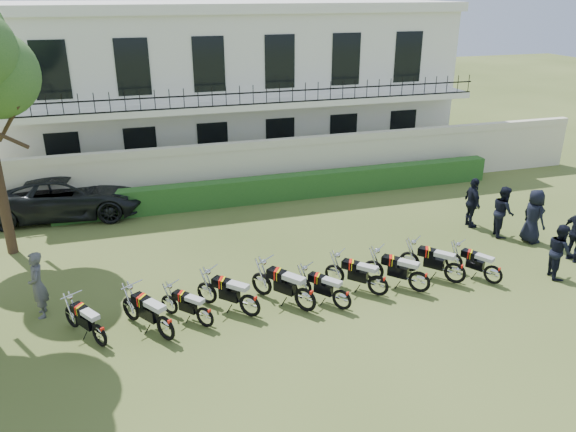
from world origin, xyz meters
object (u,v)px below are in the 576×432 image
Objects in this scene: motorcycle_6 at (378,281)px; officer_5 at (472,203)px; motorcycle_8 at (456,268)px; officer_3 at (534,216)px; motorcycle_5 at (342,295)px; motorcycle_2 at (205,312)px; motorcycle_9 at (494,270)px; suv at (67,195)px; officer_4 at (503,211)px; officer_1 at (559,251)px; motorcycle_4 at (305,294)px; motorcycle_3 at (250,300)px; motorcycle_7 at (420,277)px; motorcycle_0 at (99,330)px; motorcycle_1 at (165,322)px.

motorcycle_6 is 6.42m from officer_5.
officer_3 reaches higher than motorcycle_8.
motorcycle_5 is at bearing 153.75° from motorcycle_6.
motorcycle_2 is at bearing 139.99° from motorcycle_8.
motorcycle_6 is 3.49m from motorcycle_9.
suv is (-3.70, 9.06, 0.35)m from motorcycle_2.
officer_4 is (7.10, 2.96, 0.43)m from motorcycle_5.
officer_1 is (3.13, -0.47, 0.32)m from motorcycle_8.
motorcycle_8 is (4.62, 0.19, -0.03)m from motorcycle_4.
motorcycle_8 reaches higher than motorcycle_3.
motorcycle_7 is 2.29m from motorcycle_9.
officer_4 reaches higher than motorcycle_0.
officer_1 reaches higher than motorcycle_9.
officer_5 reaches higher than motorcycle_6.
suv is (-7.31, 9.29, 0.33)m from motorcycle_5.
suv is 16.93m from officer_1.
officer_4 reaches higher than suv.
motorcycle_1 reaches higher than motorcycle_8.
motorcycle_3 is 0.82× the size of officer_5.
motorcycle_3 reaches higher than motorcycle_6.
suv is 16.63m from officer_3.
motorcycle_7 is (4.83, -0.15, 0.00)m from motorcycle_3.
officer_1 is (14.10, -9.38, 0.05)m from suv.
officer_5 reaches higher than motorcycle_3.
officer_5 is at bearing -0.88° from motorcycle_7.
motorcycle_5 is at bearing -49.05° from motorcycle_4.
officer_5 is at bearing -13.90° from motorcycle_1.
officer_3 is (5.33, 2.00, 0.42)m from motorcycle_7.
motorcycle_5 is 0.89× the size of officer_1.
officer_5 reaches higher than motorcycle_0.
motorcycle_1 is 0.98× the size of officer_4.
motorcycle_2 is 11.53m from officer_3.
officer_5 reaches higher than officer_1.
officer_4 reaches higher than motorcycle_5.
motorcycle_1 is 0.96× the size of officer_5.
officer_4 is (11.71, 3.02, 0.38)m from motorcycle_1.
motorcycle_6 reaches higher than motorcycle_9.
motorcycle_3 is at bearing 103.88° from officer_1.
officer_1 is at bearing -39.51° from motorcycle_4.
motorcycle_6 reaches higher than motorcycle_0.
officer_1 is at bearing -118.04° from suv.
motorcycle_2 is 1.20m from motorcycle_3.
motorcycle_2 is at bearing -30.36° from motorcycle_0.
suv reaches higher than motorcycle_5.
motorcycle_2 is at bearing 98.00° from officer_3.
officer_1 reaches higher than motorcycle_4.
officer_1 is at bearing -49.77° from motorcycle_8.
motorcycle_1 is 1.17× the size of motorcycle_3.
motorcycle_2 is at bearing 138.21° from motorcycle_6.
suv reaches higher than motorcycle_0.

